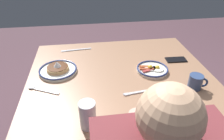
% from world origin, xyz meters
% --- Properties ---
extents(dining_table, '(1.16, 0.99, 0.73)m').
position_xyz_m(dining_table, '(0.00, 0.00, 0.66)').
color(dining_table, '#9A6F53').
rests_on(dining_table, ground_plane).
extents(plate_near_main, '(0.21, 0.21, 0.04)m').
position_xyz_m(plate_near_main, '(-0.21, -0.00, 0.74)').
color(plate_near_main, silver).
rests_on(plate_near_main, dining_table).
extents(plate_center_pancakes, '(0.25, 0.25, 0.08)m').
position_xyz_m(plate_center_pancakes, '(0.40, -0.08, 0.74)').
color(plate_center_pancakes, white).
rests_on(plate_center_pancakes, dining_table).
extents(coffee_mug, '(0.11, 0.08, 0.09)m').
position_xyz_m(coffee_mug, '(-0.40, 0.21, 0.77)').
color(coffee_mug, '#334772').
rests_on(coffee_mug, dining_table).
extents(drinking_glass, '(0.08, 0.08, 0.14)m').
position_xyz_m(drinking_glass, '(0.22, 0.42, 0.79)').
color(drinking_glass, silver).
rests_on(drinking_glass, dining_table).
extents(cell_phone, '(0.15, 0.08, 0.01)m').
position_xyz_m(cell_phone, '(-0.43, -0.11, 0.73)').
color(cell_phone, black).
rests_on(cell_phone, dining_table).
extents(fork_near, '(0.18, 0.04, 0.01)m').
position_xyz_m(fork_near, '(-0.07, 0.21, 0.73)').
color(fork_near, silver).
rests_on(fork_near, dining_table).
extents(butter_knife, '(0.23, 0.04, 0.01)m').
position_xyz_m(butter_knife, '(0.28, -0.38, 0.73)').
color(butter_knife, silver).
rests_on(butter_knife, dining_table).
extents(tea_spoon, '(0.18, 0.10, 0.01)m').
position_xyz_m(tea_spoon, '(0.49, 0.11, 0.73)').
color(tea_spoon, silver).
rests_on(tea_spoon, dining_table).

